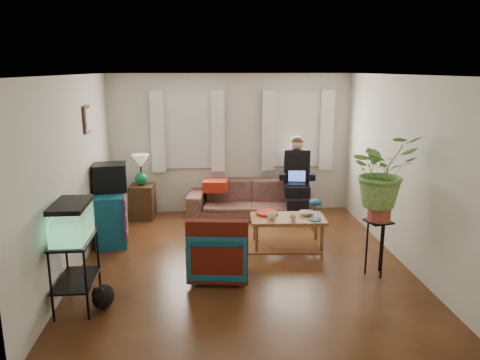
{
  "coord_description": "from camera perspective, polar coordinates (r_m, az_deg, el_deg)",
  "views": [
    {
      "loc": [
        -0.54,
        -6.19,
        2.68
      ],
      "look_at": [
        0.0,
        0.4,
        1.1
      ],
      "focal_mm": 35.0,
      "sensor_mm": 36.0,
      "label": 1
    }
  ],
  "objects": [
    {
      "name": "floor",
      "position": [
        6.77,
        0.28,
        -9.89
      ],
      "size": [
        4.5,
        5.0,
        0.01
      ],
      "primitive_type": "cube",
      "color": "#4F2B14",
      "rests_on": "ground"
    },
    {
      "name": "sofa",
      "position": [
        8.59,
        1.37,
        -1.65
      ],
      "size": [
        2.38,
        1.18,
        0.89
      ],
      "primitive_type": "imported",
      "rotation": [
        0.0,
        0.0,
        -0.13
      ],
      "color": "brown",
      "rests_on": "floor"
    },
    {
      "name": "table_lamp",
      "position": [
        8.6,
        -11.99,
        1.13
      ],
      "size": [
        0.35,
        0.35,
        0.57
      ],
      "primitive_type": null,
      "rotation": [
        0.0,
        0.0,
        -0.08
      ],
      "color": "white",
      "rests_on": "side_table"
    },
    {
      "name": "ceiling",
      "position": [
        6.22,
        0.31,
        12.69
      ],
      "size": [
        4.5,
        5.0,
        0.01
      ],
      "primitive_type": "cube",
      "color": "white",
      "rests_on": "wall_back"
    },
    {
      "name": "area_rug",
      "position": [
        7.75,
        1.62,
        -6.75
      ],
      "size": [
        2.11,
        1.74,
        0.01
      ],
      "primitive_type": "cube",
      "rotation": [
        0.0,
        0.0,
        -0.07
      ],
      "color": "brown",
      "rests_on": "floor"
    },
    {
      "name": "wall_left",
      "position": [
        6.57,
        -19.65,
        0.52
      ],
      "size": [
        0.01,
        5.0,
        2.6
      ],
      "primitive_type": "cube",
      "color": "silver",
      "rests_on": "floor"
    },
    {
      "name": "picture_frame",
      "position": [
        7.28,
        -18.1,
        7.02
      ],
      "size": [
        0.04,
        0.32,
        0.4
      ],
      "primitive_type": "cube",
      "color": "#3D2616",
      "rests_on": "wall_left"
    },
    {
      "name": "seated_person",
      "position": [
        8.55,
        6.91,
        -0.19
      ],
      "size": [
        0.66,
        0.77,
        1.36
      ],
      "primitive_type": null,
      "rotation": [
        0.0,
        0.0,
        -0.13
      ],
      "color": "black",
      "rests_on": "sofa"
    },
    {
      "name": "bowl",
      "position": [
        7.34,
        8.13,
        -4.03
      ],
      "size": [
        0.23,
        0.23,
        0.06
      ],
      "primitive_type": "imported",
      "rotation": [
        0.0,
        0.0,
        -0.05
      ],
      "color": "white",
      "rests_on": "coffee_table"
    },
    {
      "name": "window_left",
      "position": [
        8.75,
        -6.37,
        5.93
      ],
      "size": [
        1.08,
        0.04,
        1.38
      ],
      "primitive_type": "cube",
      "color": "white",
      "rests_on": "wall_back"
    },
    {
      "name": "curtains_right",
      "position": [
        8.85,
        7.07,
        5.99
      ],
      "size": [
        1.36,
        0.06,
        1.5
      ],
      "primitive_type": "cube",
      "color": "white",
      "rests_on": "wall_back"
    },
    {
      "name": "plant_stand",
      "position": [
        6.49,
        16.32,
        -7.92
      ],
      "size": [
        0.38,
        0.38,
        0.75
      ],
      "primitive_type": "cube",
      "rotation": [
        0.0,
        0.0,
        0.24
      ],
      "color": "black",
      "rests_on": "floor"
    },
    {
      "name": "curtains_left",
      "position": [
        8.67,
        -6.38,
        5.86
      ],
      "size": [
        1.36,
        0.06,
        1.5
      ],
      "primitive_type": "cube",
      "color": "white",
      "rests_on": "wall_back"
    },
    {
      "name": "black_cat",
      "position": [
        5.73,
        -16.35,
        -13.21
      ],
      "size": [
        0.29,
        0.41,
        0.32
      ],
      "primitive_type": "ellipsoid",
      "rotation": [
        0.0,
        0.0,
        -0.11
      ],
      "color": "black",
      "rests_on": "floor"
    },
    {
      "name": "aquarium_stand",
      "position": [
        5.74,
        -19.35,
        -10.64
      ],
      "size": [
        0.42,
        0.74,
        0.82
      ],
      "primitive_type": "cube",
      "rotation": [
        0.0,
        0.0,
        0.01
      ],
      "color": "black",
      "rests_on": "floor"
    },
    {
      "name": "crt_tv",
      "position": [
        7.58,
        -15.55,
        0.32
      ],
      "size": [
        0.55,
        0.52,
        0.43
      ],
      "primitive_type": "cube",
      "rotation": [
        0.0,
        0.0,
        0.14
      ],
      "color": "black",
      "rests_on": "dresser"
    },
    {
      "name": "wall_back",
      "position": [
        8.82,
        -1.11,
        4.42
      ],
      "size": [
        4.5,
        0.01,
        2.6
      ],
      "primitive_type": "cube",
      "color": "silver",
      "rests_on": "floor"
    },
    {
      "name": "side_table",
      "position": [
        8.74,
        -11.8,
        -2.58
      ],
      "size": [
        0.46,
        0.46,
        0.62
      ],
      "primitive_type": "cube",
      "rotation": [
        0.0,
        0.0,
        -0.08
      ],
      "color": "#3E2717",
      "rests_on": "floor"
    },
    {
      "name": "snack_tray",
      "position": [
        7.31,
        3.3,
        -4.05
      ],
      "size": [
        0.36,
        0.36,
        0.04
      ],
      "primitive_type": "cylinder",
      "rotation": [
        0.0,
        0.0,
        -0.05
      ],
      "color": "#B21414",
      "rests_on": "coffee_table"
    },
    {
      "name": "coffee_table",
      "position": [
        7.28,
        5.8,
        -6.27
      ],
      "size": [
        1.16,
        0.67,
        0.47
      ],
      "primitive_type": "cube",
      "rotation": [
        0.0,
        0.0,
        -0.05
      ],
      "color": "brown",
      "rests_on": "floor"
    },
    {
      "name": "serape_throw",
      "position": [
        5.86,
        -2.8,
        -7.95
      ],
      "size": [
        0.79,
        0.27,
        0.63
      ],
      "primitive_type": "cube",
      "rotation": [
        0.0,
        0.0,
        -0.12
      ],
      "color": "#9E0A0A",
      "rests_on": "armchair"
    },
    {
      "name": "birdcage",
      "position": [
        7.08,
        9.16,
        -3.59
      ],
      "size": [
        0.19,
        0.19,
        0.33
      ],
      "primitive_type": null,
      "rotation": [
        0.0,
        0.0,
        -0.05
      ],
      "color": "#115B6B",
      "rests_on": "coffee_table"
    },
    {
      "name": "cup_a",
      "position": [
        7.07,
        3.9,
        -4.43
      ],
      "size": [
        0.13,
        0.13,
        0.1
      ],
      "primitive_type": "imported",
      "rotation": [
        0.0,
        0.0,
        -0.05
      ],
      "color": "white",
      "rests_on": "coffee_table"
    },
    {
      "name": "dresser",
      "position": [
        7.65,
        -15.42,
        -4.37
      ],
      "size": [
        0.57,
        0.95,
        0.81
      ],
      "primitive_type": "cube",
      "rotation": [
        0.0,
        0.0,
        0.14
      ],
      "color": "#125A70",
      "rests_on": "floor"
    },
    {
      "name": "aquarium",
      "position": [
        5.52,
        -19.85,
        -4.65
      ],
      "size": [
        0.37,
        0.68,
        0.43
      ],
      "primitive_type": "cube",
      "rotation": [
        0.0,
        0.0,
        0.01
      ],
      "color": "#7FD899",
      "rests_on": "aquarium_stand"
    },
    {
      "name": "armchair",
      "position": [
        6.19,
        -2.55,
        -8.33
      ],
      "size": [
        0.82,
        0.78,
        0.77
      ],
      "primitive_type": "imported",
      "rotation": [
        0.0,
        0.0,
        3.03
      ],
      "color": "#135F75",
      "rests_on": "floor"
    },
    {
      "name": "potted_plant",
      "position": [
        6.23,
        16.85,
        -0.24
      ],
      "size": [
        1.01,
        0.93,
        0.95
      ],
      "primitive_type": "imported",
      "rotation": [
        0.0,
        0.0,
        0.24
      ],
      "color": "#599947",
      "rests_on": "plant_stand"
    },
    {
      "name": "window_right",
      "position": [
        8.93,
        6.97,
        6.06
      ],
      "size": [
        1.08,
        0.04,
        1.38
      ],
      "primitive_type": "cube",
      "color": "white",
      "rests_on": "wall_back"
    },
    {
      "name": "wall_front",
      "position": [
        3.98,
        3.4,
        -6.88
      ],
      "size": [
        4.5,
        0.01,
        2.6
      ],
      "primitive_type": "cube",
      "color": "silver",
      "rests_on": "floor"
    },
    {
      "name": "wall_right",
      "position": [
        6.93,
        19.17,
        1.19
      ],
      "size": [
        0.01,
        5.0,
        2.6
      ],
      "primitive_type": "cube",
      "color": "silver",
      "rests_on": "floor"
    },
    {
      "name": "cup_b",
      "position": [
        7.03,
        6.46,
        -4.61
      ],
      "size": [
        0.11,
        0.11,
        0.1
      ],
      "primitive_type": "imported",
      "rotation": [
        0.0,
        0.0,
        -0.05
      ],
      "color": "beige",
      "rests_on": "coffee_table"
    }
  ]
}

